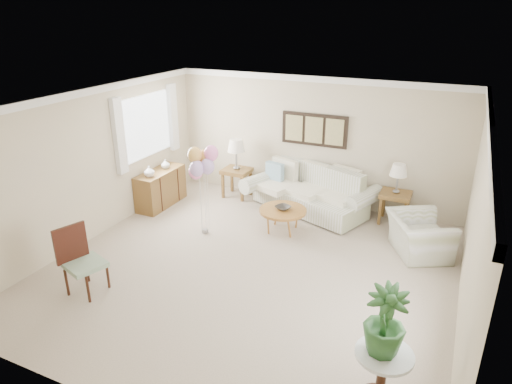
% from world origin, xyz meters
% --- Properties ---
extents(ground_plane, '(6.00, 6.00, 0.00)m').
position_xyz_m(ground_plane, '(0.00, 0.00, 0.00)').
color(ground_plane, '#B7A28F').
extents(room_shell, '(6.04, 6.04, 2.60)m').
position_xyz_m(room_shell, '(-0.11, 0.09, 1.63)').
color(room_shell, beige).
rests_on(room_shell, ground).
extents(wall_art_triptych, '(1.35, 0.06, 0.65)m').
position_xyz_m(wall_art_triptych, '(0.00, 2.96, 1.55)').
color(wall_art_triptych, black).
rests_on(wall_art_triptych, ground).
extents(sofa, '(2.79, 1.66, 0.92)m').
position_xyz_m(sofa, '(0.12, 2.53, 0.36)').
color(sofa, silver).
rests_on(sofa, ground).
extents(end_table_left, '(0.57, 0.52, 0.62)m').
position_xyz_m(end_table_left, '(-1.55, 2.57, 0.52)').
color(end_table_left, brown).
rests_on(end_table_left, ground).
extents(end_table_right, '(0.56, 0.51, 0.61)m').
position_xyz_m(end_table_right, '(1.74, 2.65, 0.51)').
color(end_table_right, brown).
rests_on(end_table_right, ground).
extents(lamp_left, '(0.37, 0.37, 0.65)m').
position_xyz_m(lamp_left, '(-1.55, 2.57, 1.12)').
color(lamp_left, gray).
rests_on(lamp_left, end_table_left).
extents(lamp_right, '(0.32, 0.32, 0.56)m').
position_xyz_m(lamp_right, '(1.74, 2.65, 1.04)').
color(lamp_right, gray).
rests_on(lamp_right, end_table_right).
extents(coffee_table, '(0.86, 0.86, 0.43)m').
position_xyz_m(coffee_table, '(-0.03, 1.43, 0.40)').
color(coffee_table, '#AA7132').
rests_on(coffee_table, ground).
extents(decor_bowl, '(0.35, 0.35, 0.07)m').
position_xyz_m(decor_bowl, '(-0.03, 1.42, 0.47)').
color(decor_bowl, '#2F2B26').
rests_on(decor_bowl, coffee_table).
extents(armchair, '(1.25, 1.30, 0.65)m').
position_xyz_m(armchair, '(2.30, 1.61, 0.33)').
color(armchair, silver).
rests_on(armchair, ground).
extents(side_table, '(0.59, 0.59, 0.64)m').
position_xyz_m(side_table, '(2.32, -1.79, 0.48)').
color(side_table, silver).
rests_on(side_table, ground).
extents(potted_plant, '(0.49, 0.49, 0.74)m').
position_xyz_m(potted_plant, '(2.29, -1.79, 1.00)').
color(potted_plant, '#254D2A').
rests_on(potted_plant, side_table).
extents(accent_chair, '(0.62, 0.62, 1.01)m').
position_xyz_m(accent_chair, '(-1.93, -1.53, 0.52)').
color(accent_chair, gray).
rests_on(accent_chair, ground).
extents(credenza, '(0.46, 1.20, 0.74)m').
position_xyz_m(credenza, '(-2.76, 1.50, 0.37)').
color(credenza, brown).
rests_on(credenza, ground).
extents(vase_white, '(0.23, 0.23, 0.21)m').
position_xyz_m(vase_white, '(-2.74, 1.15, 0.85)').
color(vase_white, white).
rests_on(vase_white, credenza).
extents(vase_sage, '(0.19, 0.19, 0.19)m').
position_xyz_m(vase_sage, '(-2.74, 1.69, 0.83)').
color(vase_sage, beige).
rests_on(vase_sage, credenza).
extents(balloon_cluster, '(0.48, 0.48, 1.65)m').
position_xyz_m(balloon_cluster, '(-1.28, 0.75, 1.36)').
color(balloon_cluster, gray).
rests_on(balloon_cluster, ground).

